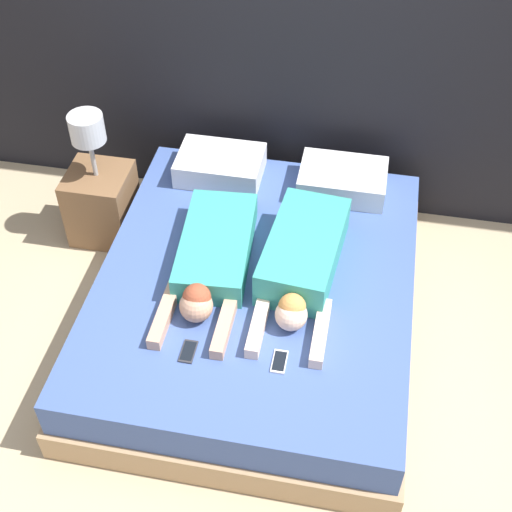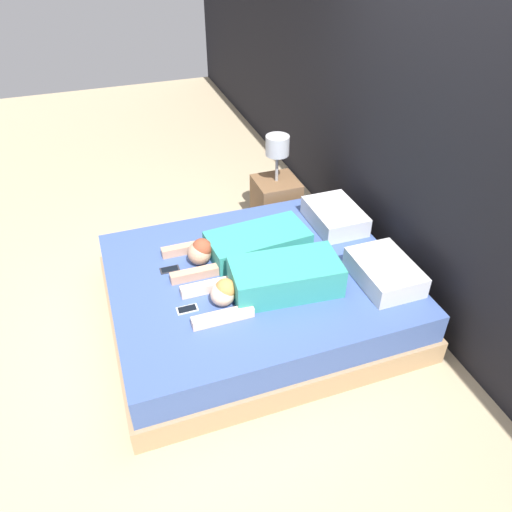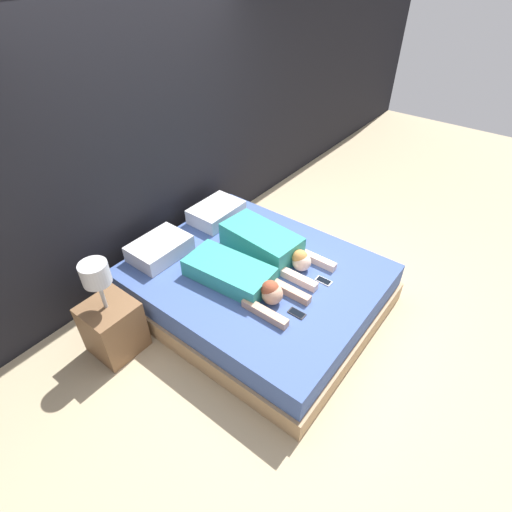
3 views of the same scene
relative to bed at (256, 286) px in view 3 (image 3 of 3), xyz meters
name	(u,v)px [view 3 (image 3 of 3)]	position (x,y,z in m)	size (l,w,h in m)	color
ground_plane	(256,302)	(0.00, 0.00, -0.21)	(12.00, 12.00, 0.00)	tan
wall_back	(150,144)	(0.00, 1.24, 1.09)	(12.00, 0.06, 2.60)	black
bed	(256,286)	(0.00, 0.00, 0.00)	(1.82, 2.19, 0.43)	tan
pillow_head_left	(160,248)	(-0.40, 0.84, 0.30)	(0.54, 0.39, 0.16)	silver
pillow_head_right	(216,212)	(0.40, 0.84, 0.30)	(0.54, 0.39, 0.16)	silver
person_left	(238,276)	(-0.25, 0.00, 0.30)	(0.45, 1.13, 0.21)	teal
person_right	(267,244)	(0.25, 0.06, 0.33)	(0.45, 1.11, 0.23)	teal
cell_phone_left	(297,313)	(-0.24, -0.60, 0.22)	(0.07, 0.14, 0.01)	#2D2D33
cell_phone_right	(324,281)	(0.23, -0.58, 0.22)	(0.07, 0.14, 0.01)	silver
nightstand	(112,323)	(-1.16, 0.61, 0.09)	(0.40, 0.40, 0.94)	brown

